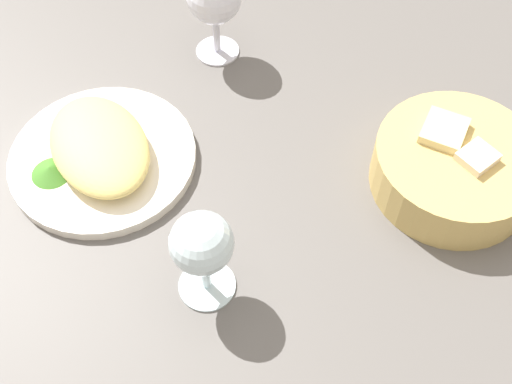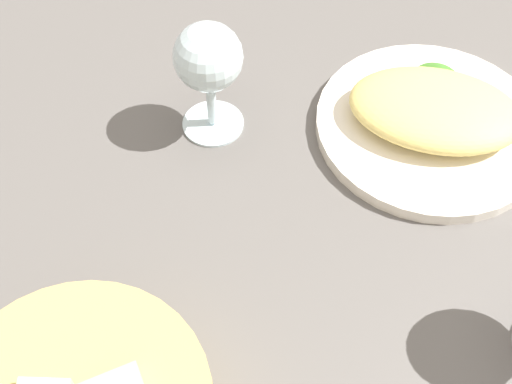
# 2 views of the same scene
# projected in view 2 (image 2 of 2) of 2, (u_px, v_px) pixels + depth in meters

# --- Properties ---
(ground_plane) EXTENTS (1.40, 1.40, 0.02)m
(ground_plane) POSITION_uv_depth(u_px,v_px,m) (286.00, 234.00, 0.62)
(ground_plane) COLOR #5E5A57
(plate) EXTENTS (0.23, 0.23, 0.01)m
(plate) POSITION_uv_depth(u_px,v_px,m) (430.00, 126.00, 0.67)
(plate) COLOR white
(plate) RESTS_ON ground_plane
(omelette) EXTENTS (0.19, 0.15, 0.04)m
(omelette) POSITION_uv_depth(u_px,v_px,m) (435.00, 109.00, 0.65)
(omelette) COLOR #ECD071
(omelette) RESTS_ON plate
(lettuce_garnish) EXTENTS (0.05, 0.05, 0.01)m
(lettuce_garnish) POSITION_uv_depth(u_px,v_px,m) (437.00, 74.00, 0.70)
(lettuce_garnish) COLOR #417E28
(lettuce_garnish) RESTS_ON plate
(wine_glass_near) EXTENTS (0.07, 0.07, 0.13)m
(wine_glass_near) POSITION_uv_depth(u_px,v_px,m) (208.00, 63.00, 0.62)
(wine_glass_near) COLOR silver
(wine_glass_near) RESTS_ON ground_plane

